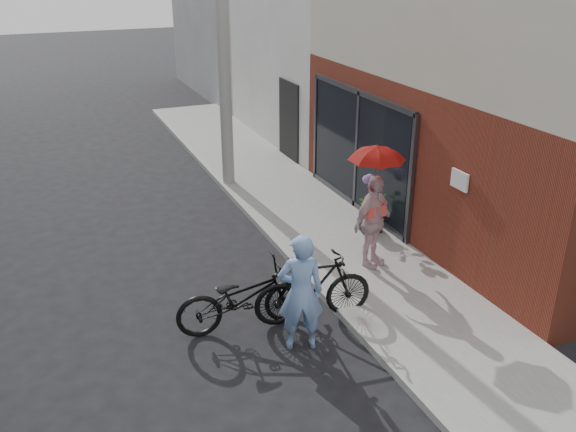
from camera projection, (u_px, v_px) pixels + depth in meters
ground at (282, 326)px, 9.15m from camera, size 80.00×80.00×0.00m
sidewalk at (344, 245)px, 11.57m from camera, size 2.20×24.00×0.12m
curb at (288, 256)px, 11.15m from camera, size 0.12×24.00×0.12m
brick_building at (574, 70)px, 12.23m from camera, size 8.09×8.00×6.00m
plaster_building at (391, 14)px, 17.94m from camera, size 8.00×6.00×7.00m
utility_pole at (223, 36)px, 13.22m from camera, size 0.28×0.28×7.00m
officer at (301, 293)px, 8.35m from camera, size 0.73×0.58×1.75m
bike_left at (243, 297)px, 8.91m from camera, size 2.04×0.85×1.05m
bike_right at (313, 288)px, 9.11m from camera, size 1.88×0.74×1.10m
kimono_woman at (373, 222)px, 10.39m from camera, size 1.04×0.76×1.65m
parasol at (377, 153)px, 9.90m from camera, size 0.90×0.90×0.79m
planter at (370, 225)px, 12.00m from camera, size 0.44×0.44×0.20m
potted_plant at (371, 206)px, 11.83m from camera, size 0.55×0.48×0.61m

